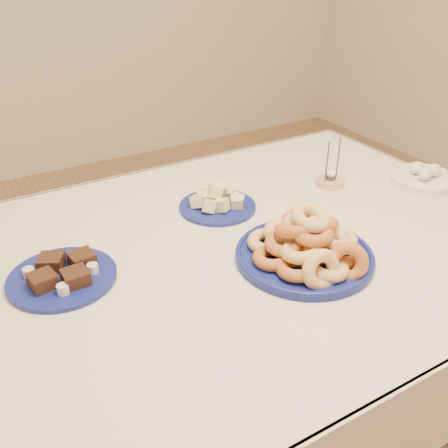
{
  "coord_description": "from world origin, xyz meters",
  "views": [
    {
      "loc": [
        -0.51,
        -0.92,
        1.43
      ],
      "look_at": [
        0.0,
        -0.05,
        0.85
      ],
      "focal_mm": 40.0,
      "sensor_mm": 36.0,
      "label": 1
    }
  ],
  "objects_px": {
    "candle_holder": "(330,181)",
    "melon_plate": "(217,202)",
    "egg_bowl": "(423,178)",
    "donut_platter": "(307,246)",
    "dining_table": "(214,284)",
    "brownie_plate": "(63,275)"
  },
  "relations": [
    {
      "from": "candle_holder",
      "to": "melon_plate",
      "type": "bearing_deg",
      "value": 173.04
    },
    {
      "from": "candle_holder",
      "to": "egg_bowl",
      "type": "distance_m",
      "value": 0.29
    },
    {
      "from": "donut_platter",
      "to": "egg_bowl",
      "type": "xyz_separation_m",
      "value": [
        0.59,
        0.16,
        -0.02
      ]
    },
    {
      "from": "dining_table",
      "to": "brownie_plate",
      "type": "bearing_deg",
      "value": 169.82
    },
    {
      "from": "donut_platter",
      "to": "dining_table",
      "type": "bearing_deg",
      "value": 137.55
    },
    {
      "from": "dining_table",
      "to": "egg_bowl",
      "type": "height_order",
      "value": "egg_bowl"
    },
    {
      "from": "dining_table",
      "to": "brownie_plate",
      "type": "height_order",
      "value": "brownie_plate"
    },
    {
      "from": "dining_table",
      "to": "candle_holder",
      "type": "relative_size",
      "value": 11.38
    },
    {
      "from": "donut_platter",
      "to": "candle_holder",
      "type": "xyz_separation_m",
      "value": [
        0.34,
        0.3,
        -0.03
      ]
    },
    {
      "from": "donut_platter",
      "to": "brownie_plate",
      "type": "relative_size",
      "value": 1.38
    },
    {
      "from": "melon_plate",
      "to": "brownie_plate",
      "type": "distance_m",
      "value": 0.49
    },
    {
      "from": "brownie_plate",
      "to": "donut_platter",
      "type": "bearing_deg",
      "value": -22.5
    },
    {
      "from": "dining_table",
      "to": "melon_plate",
      "type": "bearing_deg",
      "value": 58.52
    },
    {
      "from": "egg_bowl",
      "to": "dining_table",
      "type": "bearing_deg",
      "value": -179.69
    },
    {
      "from": "dining_table",
      "to": "melon_plate",
      "type": "xyz_separation_m",
      "value": [
        0.12,
        0.19,
        0.13
      ]
    },
    {
      "from": "dining_table",
      "to": "brownie_plate",
      "type": "xyz_separation_m",
      "value": [
        -0.36,
        0.06,
        0.12
      ]
    },
    {
      "from": "brownie_plate",
      "to": "melon_plate",
      "type": "bearing_deg",
      "value": 15.08
    },
    {
      "from": "egg_bowl",
      "to": "brownie_plate",
      "type": "bearing_deg",
      "value": 176.92
    },
    {
      "from": "brownie_plate",
      "to": "egg_bowl",
      "type": "distance_m",
      "value": 1.12
    },
    {
      "from": "donut_platter",
      "to": "egg_bowl",
      "type": "bearing_deg",
      "value": 14.9
    },
    {
      "from": "dining_table",
      "to": "candle_holder",
      "type": "height_order",
      "value": "candle_holder"
    },
    {
      "from": "brownie_plate",
      "to": "candle_holder",
      "type": "height_order",
      "value": "candle_holder"
    }
  ]
}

